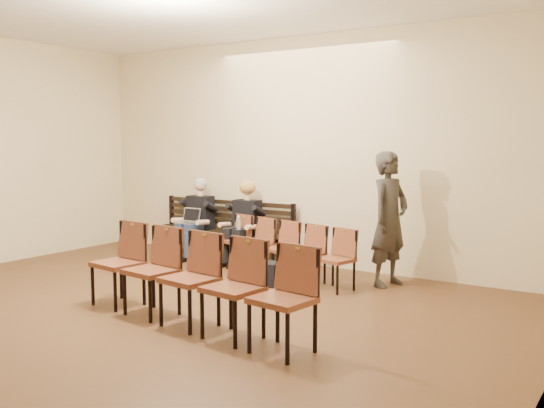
% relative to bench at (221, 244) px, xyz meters
% --- Properties ---
extents(ground, '(10.00, 10.00, 0.00)m').
position_rel_bench_xyz_m(ground, '(1.35, -4.65, -0.23)').
color(ground, '#56321D').
rests_on(ground, ground).
extents(room_walls, '(8.02, 10.01, 3.51)m').
position_rel_bench_xyz_m(room_walls, '(1.35, -3.86, 2.31)').
color(room_walls, beige).
rests_on(room_walls, ground).
extents(bench, '(2.60, 0.90, 0.45)m').
position_rel_bench_xyz_m(bench, '(0.00, 0.00, 0.00)').
color(bench, black).
rests_on(bench, ground).
extents(seated_man, '(0.53, 0.73, 1.27)m').
position_rel_bench_xyz_m(seated_man, '(-0.41, -0.12, 0.41)').
color(seated_man, black).
rests_on(seated_man, ground).
extents(seated_woman, '(0.51, 0.71, 1.19)m').
position_rel_bench_xyz_m(seated_woman, '(0.55, -0.12, 0.37)').
color(seated_woman, black).
rests_on(seated_woman, ground).
extents(laptop, '(0.38, 0.32, 0.25)m').
position_rel_bench_xyz_m(laptop, '(-0.45, -0.34, 0.35)').
color(laptop, '#BAB9BE').
rests_on(laptop, bench).
extents(water_bottle, '(0.07, 0.07, 0.22)m').
position_rel_bench_xyz_m(water_bottle, '(0.67, -0.42, 0.33)').
color(water_bottle, silver).
rests_on(water_bottle, bench).
extents(bag, '(0.43, 0.31, 0.31)m').
position_rel_bench_xyz_m(bag, '(1.64, -1.12, -0.07)').
color(bag, black).
rests_on(bag, ground).
extents(passerby, '(0.65, 0.84, 2.05)m').
position_rel_bench_xyz_m(passerby, '(3.02, -0.26, 0.80)').
color(passerby, '#332F2A').
rests_on(passerby, ground).
extents(chair_row_front, '(2.47, 1.01, 0.79)m').
position_rel_bench_xyz_m(chair_row_front, '(1.57, -0.65, 0.17)').
color(chair_row_front, brown).
rests_on(chair_row_front, ground).
extents(chair_row_back, '(3.04, 0.91, 0.98)m').
position_rel_bench_xyz_m(chair_row_back, '(1.99, -3.06, 0.26)').
color(chair_row_back, brown).
rests_on(chair_row_back, ground).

